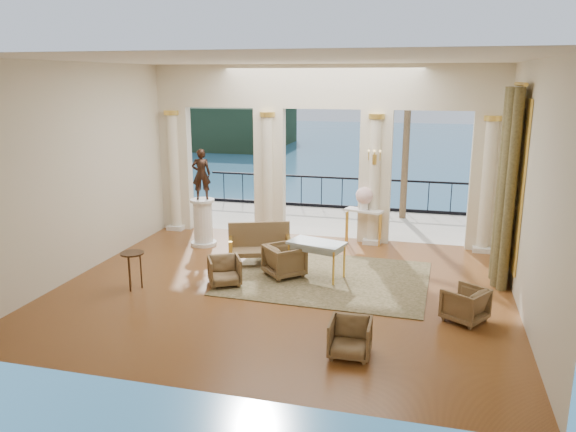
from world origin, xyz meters
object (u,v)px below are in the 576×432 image
(side_table, at_px, (132,258))
(armchair_a, at_px, (224,270))
(armchair_c, at_px, (465,303))
(settee, at_px, (260,244))
(pedestal, at_px, (203,223))
(armchair_d, at_px, (285,259))
(game_table, at_px, (317,246))
(console_table, at_px, (364,215))
(statue, at_px, (201,174))
(armchair_b, at_px, (350,336))

(side_table, bearing_deg, armchair_a, 21.89)
(armchair_c, bearing_deg, settee, -82.35)
(pedestal, bearing_deg, armchair_c, -26.53)
(armchair_c, distance_m, settee, 4.90)
(side_table, bearing_deg, settee, 47.41)
(pedestal, bearing_deg, settee, -29.60)
(armchair_d, distance_m, game_table, 0.76)
(settee, distance_m, console_table, 3.03)
(console_table, bearing_deg, side_table, -116.69)
(pedestal, bearing_deg, side_table, -92.97)
(game_table, distance_m, console_table, 2.83)
(settee, height_order, game_table, settee)
(settee, bearing_deg, game_table, -42.01)
(game_table, bearing_deg, pedestal, 169.06)
(armchair_d, height_order, statue, statue)
(game_table, relative_size, console_table, 1.26)
(game_table, relative_size, side_table, 1.67)
(settee, relative_size, pedestal, 1.29)
(statue, bearing_deg, pedestal, 180.00)
(armchair_b, relative_size, armchair_c, 0.96)
(settee, height_order, statue, statue)
(console_table, bearing_deg, game_table, -86.57)
(game_table, xyz_separation_m, statue, (-3.28, 1.63, 1.12))
(armchair_c, height_order, statue, statue)
(armchair_c, xyz_separation_m, armchair_d, (-3.66, 1.42, 0.05))
(game_table, bearing_deg, settee, 173.38)
(armchair_c, distance_m, game_table, 3.35)
(armchair_d, bearing_deg, settee, 5.50)
(armchair_a, height_order, console_table, console_table)
(console_table, bearing_deg, settee, -117.54)
(settee, bearing_deg, armchair_a, -121.12)
(pedestal, bearing_deg, game_table, -26.38)
(statue, bearing_deg, armchair_b, 110.68)
(armchair_c, height_order, game_table, game_table)
(armchair_c, bearing_deg, game_table, -83.84)
(armchair_d, distance_m, pedestal, 3.11)
(armchair_a, height_order, armchair_c, armchair_c)
(armchair_d, bearing_deg, armchair_c, -155.09)
(game_table, height_order, console_table, console_table)
(pedestal, bearing_deg, armchair_d, -33.21)
(armchair_d, relative_size, game_table, 0.60)
(armchair_b, distance_m, settee, 4.70)
(armchair_d, xyz_separation_m, game_table, (0.68, 0.08, 0.33))
(armchair_d, bearing_deg, statue, 12.94)
(armchair_b, bearing_deg, game_table, 109.00)
(armchair_b, xyz_separation_m, pedestal, (-4.49, 4.90, 0.25))
(armchair_a, bearing_deg, console_table, 27.67)
(armchair_a, relative_size, side_table, 0.85)
(armchair_a, bearing_deg, armchair_c, -36.21)
(game_table, bearing_deg, statue, 169.06)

